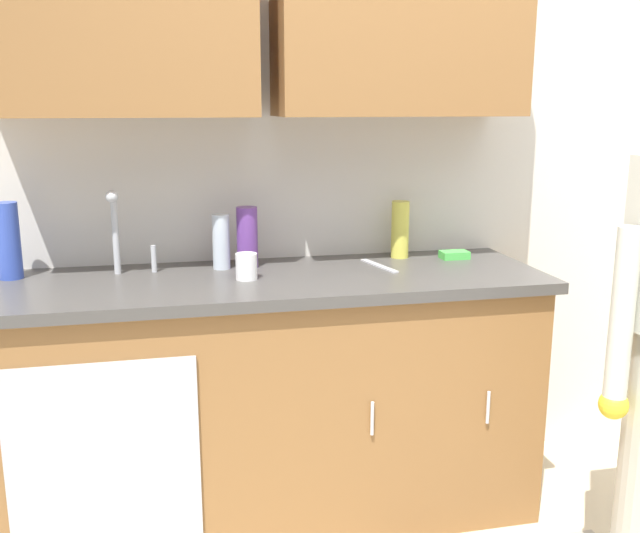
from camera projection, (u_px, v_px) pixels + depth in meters
name	position (u px, v px, depth m)	size (l,w,h in m)	color
kitchen_wall_with_uppers	(364.00, 122.00, 2.82)	(4.80, 0.44, 2.70)	beige
counter_cabinet	(275.00, 402.00, 2.68)	(1.90, 0.62, 0.90)	brown
countertop	(274.00, 281.00, 2.58)	(1.96, 0.66, 0.04)	#474442
sink	(128.00, 286.00, 2.48)	(0.50, 0.36, 0.35)	#B7BABF
bottle_water_tall	(221.00, 242.00, 2.66)	(0.06, 0.06, 0.21)	silver
bottle_water_short	(400.00, 230.00, 2.85)	(0.07, 0.07, 0.23)	#D8D14C
bottle_cleaner_spray	(8.00, 241.00, 2.50)	(0.08, 0.08, 0.27)	#334CB2
bottle_dish_liquid	(247.00, 237.00, 2.68)	(0.08, 0.08, 0.23)	#66388C
cup_by_sink	(246.00, 266.00, 2.51)	(0.08, 0.08, 0.09)	white
knife_on_counter	(379.00, 266.00, 2.72)	(0.24, 0.02, 0.01)	silver
sponge	(454.00, 255.00, 2.85)	(0.11, 0.07, 0.03)	#4CBF4C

